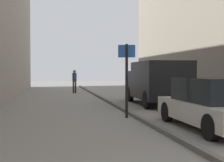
{
  "coord_description": "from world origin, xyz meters",
  "views": [
    {
      "loc": [
        -1.3,
        -1.7,
        1.63
      ],
      "look_at": [
        0.76,
        9.07,
        1.3
      ],
      "focal_mm": 49.67,
      "sensor_mm": 36.0,
      "label": 1
    }
  ],
  "objects_px": {
    "parked_car": "(212,104)",
    "street_sign_post": "(127,74)",
    "delivery_van": "(157,81)",
    "pedestrian_main_foreground": "(74,80)"
  },
  "relations": [
    {
      "from": "parked_car",
      "to": "street_sign_post",
      "type": "bearing_deg",
      "value": 127.79
    },
    {
      "from": "delivery_van",
      "to": "parked_car",
      "type": "distance_m",
      "value": 6.55
    },
    {
      "from": "street_sign_post",
      "to": "parked_car",
      "type": "bearing_deg",
      "value": 138.86
    },
    {
      "from": "street_sign_post",
      "to": "pedestrian_main_foreground",
      "type": "bearing_deg",
      "value": -74.73
    },
    {
      "from": "pedestrian_main_foreground",
      "to": "street_sign_post",
      "type": "xyz_separation_m",
      "value": [
        0.93,
        -13.12,
        0.53
      ]
    },
    {
      "from": "pedestrian_main_foreground",
      "to": "delivery_van",
      "type": "relative_size",
      "value": 0.35
    },
    {
      "from": "pedestrian_main_foreground",
      "to": "delivery_van",
      "type": "distance_m",
      "value": 9.73
    },
    {
      "from": "delivery_van",
      "to": "pedestrian_main_foreground",
      "type": "bearing_deg",
      "value": 112.78
    },
    {
      "from": "parked_car",
      "to": "street_sign_post",
      "type": "height_order",
      "value": "street_sign_post"
    },
    {
      "from": "pedestrian_main_foreground",
      "to": "delivery_van",
      "type": "height_order",
      "value": "delivery_van"
    }
  ]
}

